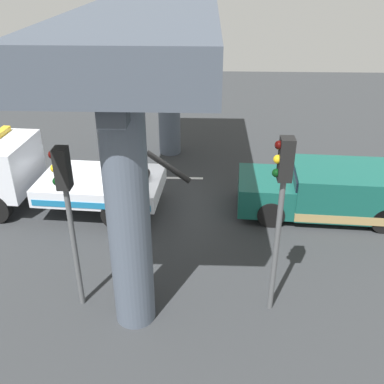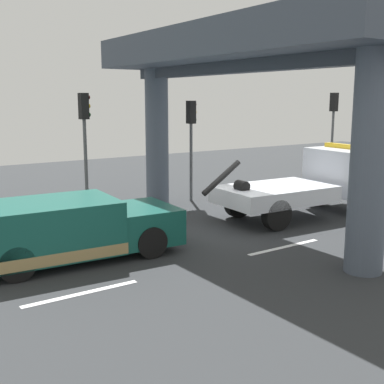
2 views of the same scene
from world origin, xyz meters
name	(u,v)px [view 2 (image 2 of 2)]	position (x,y,z in m)	size (l,w,h in m)	color
ground_plane	(231,231)	(0.00, 0.00, -0.05)	(60.00, 40.00, 0.10)	#2D3033
lane_stripe_west	(82,293)	(-6.00, -2.37, 0.00)	(2.60, 0.16, 0.01)	silver
lane_stripe_mid	(284,247)	(0.00, -2.37, 0.00)	(2.60, 0.16, 0.01)	silver
tow_truck_white	(317,181)	(3.85, -0.05, 1.20)	(7.32, 2.76, 2.46)	silver
towed_van_green	(69,230)	(-5.35, 0.00, 0.78)	(5.32, 2.50, 1.58)	#145147
overpass_structure	(237,62)	(0.14, 0.00, 5.21)	(3.60, 11.76, 6.24)	#4C5666
traffic_light_near	(85,127)	(-2.98, 4.49, 3.14)	(0.39, 0.32, 4.31)	#515456
traffic_light_far	(191,128)	(1.52, 4.49, 2.95)	(0.39, 0.32, 4.03)	#515456
traffic_light_mid	(334,117)	(10.02, 4.49, 3.20)	(0.39, 0.32, 4.40)	#515456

